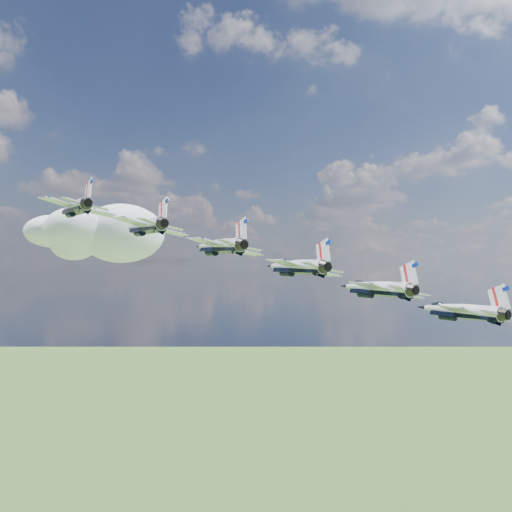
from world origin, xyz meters
TOP-DOWN VIEW (x-y plane):
  - cloud_far at (59.25, 208.89)m, footprint 54.58×42.88m
  - jet_0 at (-3.52, 31.04)m, footprint 11.95×15.60m
  - jet_1 at (3.83, 23.38)m, footprint 11.95×15.60m
  - jet_2 at (11.18, 15.72)m, footprint 11.95×15.60m
  - jet_3 at (18.53, 8.06)m, footprint 11.95×15.60m
  - jet_4 at (25.88, 0.41)m, footprint 11.95×15.60m
  - jet_5 at (33.23, -7.25)m, footprint 11.95×15.60m

SIDE VIEW (x-z plane):
  - jet_5 at x=33.23m, z-range 140.83..147.28m
  - jet_4 at x=25.88m, z-range 143.67..150.12m
  - jet_3 at x=18.53m, z-range 146.51..152.96m
  - jet_2 at x=11.18m, z-range 149.35..155.80m
  - jet_1 at x=3.83m, z-range 152.19..158.64m
  - jet_0 at x=-3.52m, z-range 155.03..161.48m
  - cloud_far at x=59.25m, z-range 152.71..174.15m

